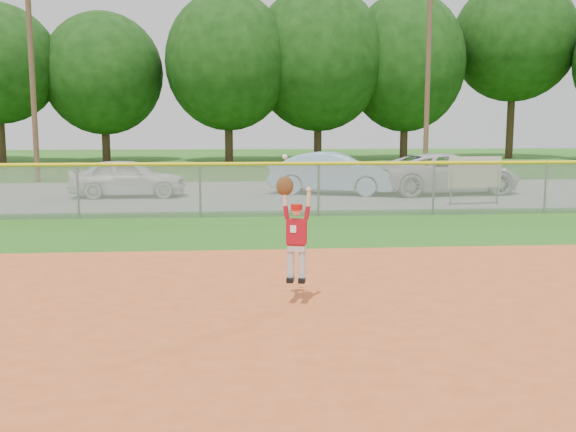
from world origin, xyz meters
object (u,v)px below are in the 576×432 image
object	(u,v)px
car_white_b	(447,173)
sponsor_sign	(475,173)
car_white_a	(128,178)
ballplayer	(295,230)
car_blue	(333,173)

from	to	relation	value
car_white_b	sponsor_sign	bearing A→B (deg)	168.81
car_white_a	car_white_b	xyz separation A→B (m)	(11.66, 0.19, 0.06)
sponsor_sign	ballplayer	size ratio (longest dim) A/B	0.98
car_white_a	ballplayer	world-z (taller)	ballplayer
car_blue	ballplayer	xyz separation A→B (m)	(-2.77, -14.64, 0.32)
car_blue	ballplayer	world-z (taller)	ballplayer
car_white_b	car_blue	bearing A→B (deg)	80.01
car_white_a	sponsor_sign	distance (m)	11.86
car_white_a	car_blue	xyz separation A→B (m)	(7.41, 0.42, 0.08)
car_blue	ballplayer	size ratio (longest dim) A/B	2.57
car_white_a	car_white_b	world-z (taller)	car_white_b
car_white_a	ballplayer	size ratio (longest dim) A/B	2.22
car_blue	car_white_b	size ratio (longest dim) A/B	0.86
ballplayer	car_white_a	bearing A→B (deg)	108.07
car_white_a	ballplayer	bearing A→B (deg)	-162.61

